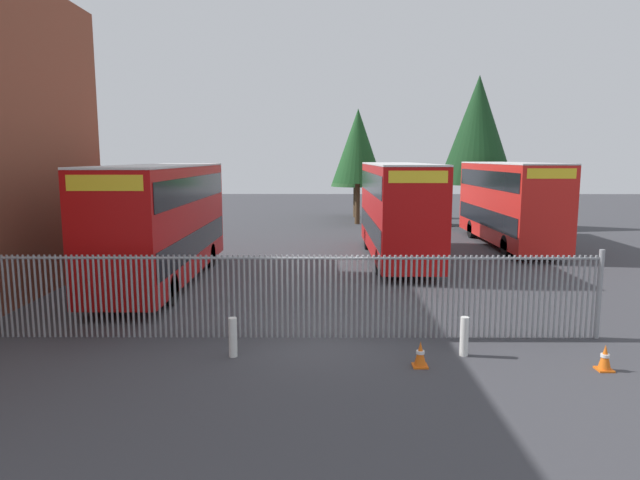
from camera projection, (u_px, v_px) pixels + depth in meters
ground_plane at (321, 274)px, 22.64m from camera, size 100.00×100.00×0.00m
palisade_fence at (290, 294)px, 14.56m from camera, size 16.19×0.14×2.35m
double_decker_bus_near_gate at (163, 219)px, 20.85m from camera, size 2.54×10.81×4.42m
double_decker_bus_behind_fence_left at (397, 207)px, 25.55m from camera, size 2.54×10.81×4.42m
double_decker_bus_behind_fence_right at (509, 201)px, 29.62m from camera, size 2.54×10.81×4.42m
bollard_near_left at (233, 337)px, 13.24m from camera, size 0.20×0.20×0.95m
bollard_center_front at (464, 336)px, 13.30m from camera, size 0.20×0.20×0.95m
traffic_cone_by_gate at (605, 358)px, 12.41m from camera, size 0.34×0.34×0.59m
traffic_cone_mid_forecourt at (420, 354)px, 12.62m from camera, size 0.34×0.34×0.59m
tree_tall_back at (358, 146)px, 38.98m from camera, size 3.57×3.57×8.02m
tree_short_side at (356, 151)px, 43.53m from camera, size 3.90×3.90×8.01m
tree_mid_row at (478, 130)px, 37.10m from camera, size 4.99×4.99×10.04m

